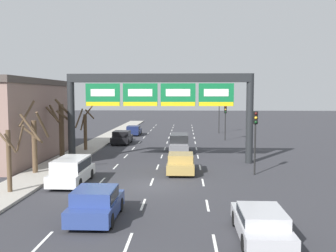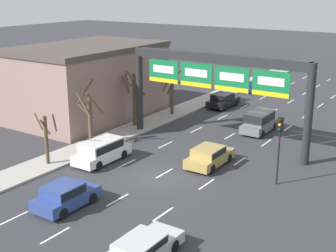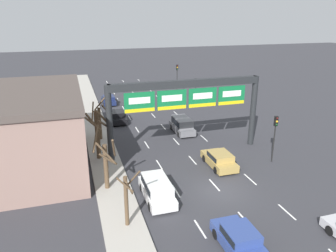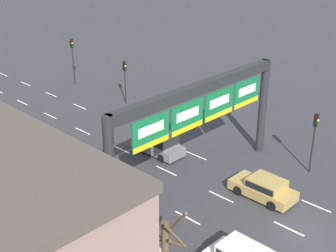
{
  "view_description": "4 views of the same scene",
  "coord_description": "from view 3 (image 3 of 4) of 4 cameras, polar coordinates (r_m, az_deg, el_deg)",
  "views": [
    {
      "loc": [
        2.17,
        -22.74,
        5.64
      ],
      "look_at": [
        0.72,
        7.79,
        3.07
      ],
      "focal_mm": 40.0,
      "sensor_mm": 36.0,
      "label": 1
    },
    {
      "loc": [
        16.7,
        -23.58,
        12.29
      ],
      "look_at": [
        -0.71,
        2.5,
        2.9
      ],
      "focal_mm": 50.0,
      "sensor_mm": 36.0,
      "label": 2
    },
    {
      "loc": [
        -10.5,
        -20.54,
        13.3
      ],
      "look_at": [
        -2.45,
        5.98,
        3.7
      ],
      "focal_mm": 35.0,
      "sensor_mm": 36.0,
      "label": 3
    },
    {
      "loc": [
        -21.19,
        -9.63,
        16.47
      ],
      "look_at": [
        1.25,
        12.04,
        2.82
      ],
      "focal_mm": 50.0,
      "sensor_mm": 36.0,
      "label": 4
    }
  ],
  "objects": [
    {
      "name": "sidewalk_left",
      "position": [
        24.56,
        -8.61,
        -13.73
      ],
      "size": [
        2.8,
        110.0,
        0.15
      ],
      "color": "#A8A399",
      "rests_on": "ground_plane"
    },
    {
      "name": "traffic_light_mid_block",
      "position": [
        31.43,
        18.18,
        -0.62
      ],
      "size": [
        0.3,
        0.35,
        4.48
      ],
      "color": "black",
      "rests_on": "ground_plane"
    },
    {
      "name": "building_near",
      "position": [
        31.46,
        -23.19,
        -0.66
      ],
      "size": [
        9.5,
        14.68,
        6.97
      ],
      "color": "gray",
      "rests_on": "ground_plane"
    },
    {
      "name": "suv_grey",
      "position": [
        38.16,
        2.47,
        0.27
      ],
      "size": [
        1.88,
        4.42,
        1.8
      ],
      "color": "slate",
      "rests_on": "ground_plane"
    },
    {
      "name": "sign_gantry",
      "position": [
        31.4,
        3.22,
        4.7
      ],
      "size": [
        15.39,
        0.7,
        7.35
      ],
      "color": "#232628",
      "rests_on": "ground_plane"
    },
    {
      "name": "tree_bare_third",
      "position": [
        25.78,
        -10.77,
        -6.05
      ],
      "size": [
        1.88,
        1.86,
        5.07
      ],
      "color": "brown",
      "rests_on": "sidewalk_left"
    },
    {
      "name": "tree_bare_furthest",
      "position": [
        31.05,
        -12.18,
        -0.93
      ],
      "size": [
        2.5,
        1.5,
        5.16
      ],
      "color": "brown",
      "rests_on": "sidewalk_left"
    },
    {
      "name": "car_gold",
      "position": [
        30.17,
        8.96,
        -5.72
      ],
      "size": [
        1.95,
        4.25,
        1.41
      ],
      "color": "#A88947",
      "rests_on": "ground_plane"
    },
    {
      "name": "tree_bare_second",
      "position": [
        36.25,
        -11.88,
        1.1
      ],
      "size": [
        1.79,
        1.77,
        4.57
      ],
      "color": "brown",
      "rests_on": "sidewalk_left"
    },
    {
      "name": "ground_plane",
      "position": [
        26.63,
        8.99,
        -11.13
      ],
      "size": [
        220.0,
        220.0,
        0.0
      ],
      "primitive_type": "plane",
      "color": "#333338"
    },
    {
      "name": "traffic_light_near_gantry",
      "position": [
        48.42,
        4.8,
        6.82
      ],
      "size": [
        0.3,
        0.35,
        4.26
      ],
      "color": "black",
      "rests_on": "ground_plane"
    },
    {
      "name": "car_navy",
      "position": [
        51.2,
        -10.3,
        4.55
      ],
      "size": [
        1.85,
        4.13,
        1.31
      ],
      "color": "#19234C",
      "rests_on": "ground_plane"
    },
    {
      "name": "suv_white",
      "position": [
        24.87,
        -1.95,
        -10.78
      ],
      "size": [
        1.92,
        4.6,
        1.64
      ],
      "color": "silver",
      "rests_on": "ground_plane"
    },
    {
      "name": "lane_dashes",
      "position": [
        38.02,
        0.25,
        -1.37
      ],
      "size": [
        6.72,
        67.0,
        0.01
      ],
      "color": "white",
      "rests_on": "ground_plane"
    },
    {
      "name": "car_black",
      "position": [
        42.35,
        -8.85,
        1.69
      ],
      "size": [
        1.99,
        4.25,
        1.5
      ],
      "color": "black",
      "rests_on": "ground_plane"
    },
    {
      "name": "traffic_light_far_end",
      "position": [
        56.15,
        1.6,
        9.14
      ],
      "size": [
        0.3,
        0.35,
        5.06
      ],
      "color": "black",
      "rests_on": "ground_plane"
    },
    {
      "name": "car_blue",
      "position": [
        20.75,
        12.26,
        -18.52
      ],
      "size": [
        1.96,
        3.91,
        1.47
      ],
      "color": "navy",
      "rests_on": "ground_plane"
    },
    {
      "name": "tree_bare_closest",
      "position": [
        21.49,
        -7.17,
        -12.25
      ],
      "size": [
        1.63,
        1.64,
        3.83
      ],
      "color": "brown",
      "rests_on": "sidewalk_left"
    }
  ]
}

